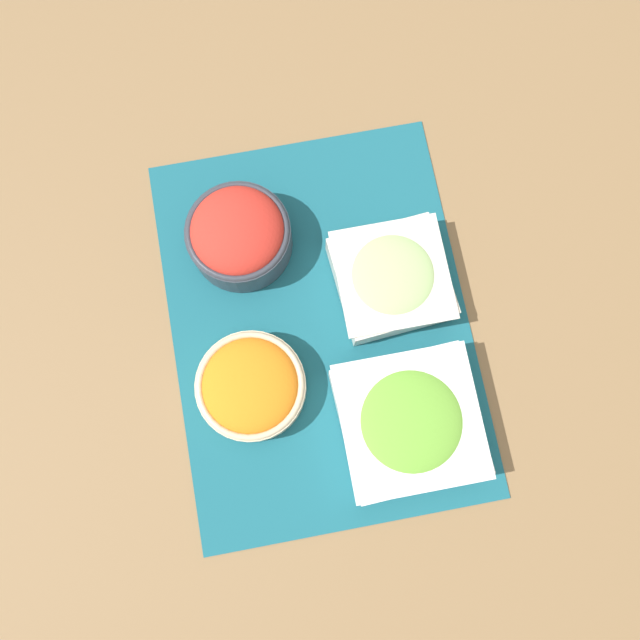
{
  "coord_description": "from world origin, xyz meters",
  "views": [
    {
      "loc": [
        -0.15,
        0.03,
        0.81
      ],
      "look_at": [
        0.0,
        0.0,
        0.03
      ],
      "focal_mm": 35.0,
      "sensor_mm": 36.0,
      "label": 1
    }
  ],
  "objects_px": {
    "carrot_bowl": "(251,386)",
    "cucumber_bowl": "(392,278)",
    "tomato_bowl": "(239,235)",
    "lettuce_bowl": "(409,422)"
  },
  "relations": [
    {
      "from": "carrot_bowl",
      "to": "cucumber_bowl",
      "type": "distance_m",
      "value": 0.23
    },
    {
      "from": "cucumber_bowl",
      "to": "tomato_bowl",
      "type": "xyz_separation_m",
      "value": [
        0.09,
        0.18,
        0.01
      ]
    },
    {
      "from": "cucumber_bowl",
      "to": "tomato_bowl",
      "type": "relative_size",
      "value": 1.1
    },
    {
      "from": "carrot_bowl",
      "to": "tomato_bowl",
      "type": "xyz_separation_m",
      "value": [
        0.19,
        -0.02,
        0.01
      ]
    },
    {
      "from": "carrot_bowl",
      "to": "tomato_bowl",
      "type": "height_order",
      "value": "tomato_bowl"
    },
    {
      "from": "carrot_bowl",
      "to": "cucumber_bowl",
      "type": "height_order",
      "value": "same"
    },
    {
      "from": "lettuce_bowl",
      "to": "tomato_bowl",
      "type": "bearing_deg",
      "value": 31.53
    },
    {
      "from": "carrot_bowl",
      "to": "cucumber_bowl",
      "type": "relative_size",
      "value": 0.92
    },
    {
      "from": "tomato_bowl",
      "to": "cucumber_bowl",
      "type": "bearing_deg",
      "value": -115.96
    },
    {
      "from": "carrot_bowl",
      "to": "lettuce_bowl",
      "type": "bearing_deg",
      "value": -113.23
    }
  ]
}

